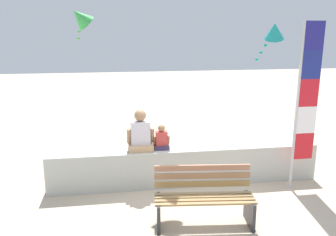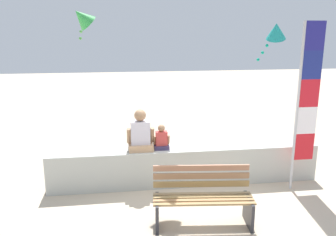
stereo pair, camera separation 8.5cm
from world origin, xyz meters
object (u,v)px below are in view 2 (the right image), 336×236
object	(u,v)px
person_child	(161,139)
person_adult	(140,134)
park_bench	(203,199)
kite_green	(82,17)
flag_banner	(305,99)
kite_teal	(276,31)

from	to	relation	value
person_child	person_adult	bearing A→B (deg)	-179.95
park_bench	kite_green	distance (m)	5.99
person_adult	flag_banner	size ratio (longest dim) A/B	0.25
park_bench	person_child	size ratio (longest dim) A/B	3.30
person_child	kite_green	size ratio (longest dim) A/B	0.52
person_adult	kite_green	size ratio (longest dim) A/B	0.86
person_child	kite_teal	world-z (taller)	kite_teal
person_child	kite_green	world-z (taller)	kite_green
park_bench	flag_banner	size ratio (longest dim) A/B	0.51
person_adult	kite_teal	bearing A→B (deg)	31.67
person_adult	person_child	distance (m)	0.42
person_child	flag_banner	xyz separation A→B (m)	(2.57, -0.55, 0.84)
person_child	kite_teal	distance (m)	4.35
person_child	kite_teal	xyz separation A→B (m)	(3.17, 2.20, 2.01)
person_adult	person_child	size ratio (longest dim) A/B	1.64
person_adult	kite_green	bearing A→B (deg)	111.12
kite_green	park_bench	bearing A→B (deg)	-66.13
kite_teal	park_bench	bearing A→B (deg)	-125.93
person_adult	kite_green	world-z (taller)	kite_green
person_adult	kite_green	xyz separation A→B (m)	(-1.27, 3.28, 2.24)
flag_banner	kite_teal	size ratio (longest dim) A/B	3.01
park_bench	kite_teal	distance (m)	5.25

